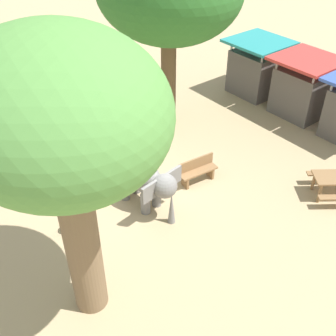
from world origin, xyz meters
name	(u,v)px	position (x,y,z in m)	size (l,w,h in m)	color
ground_plane	(147,196)	(0.00, 0.00, 0.00)	(60.00, 60.00, 0.00)	tan
elephant	(145,179)	(0.31, -0.27, 1.06)	(2.41, 1.61, 1.66)	slate
person_handler	(134,141)	(-1.83, 0.81, 0.95)	(0.32, 0.45, 1.62)	#3F3833
shade_tree_secondary	(60,120)	(2.37, -3.46, 5.25)	(4.32, 3.96, 6.94)	brown
wooden_bench	(197,170)	(0.39, 1.83, 0.47)	(0.56, 1.44, 0.88)	olive
market_stall_teal	(256,70)	(-3.01, 8.48, 1.14)	(2.50, 2.50, 2.52)	#59514C
market_stall_red	(302,90)	(-0.41, 8.48, 1.14)	(2.50, 2.50, 2.52)	#59514C
feed_bucket	(68,227)	(-0.19, -2.78, 0.16)	(0.36, 0.36, 0.32)	gray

